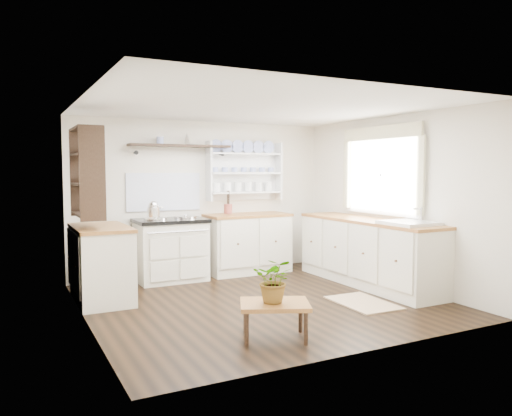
# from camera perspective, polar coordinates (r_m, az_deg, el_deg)

# --- Properties ---
(floor) EXTENTS (4.00, 3.80, 0.01)m
(floor) POSITION_cam_1_polar(r_m,az_deg,el_deg) (6.09, 0.62, -10.56)
(floor) COLOR black
(floor) RESTS_ON ground
(wall_back) EXTENTS (4.00, 0.02, 2.30)m
(wall_back) POSITION_cam_1_polar(r_m,az_deg,el_deg) (7.63, -6.03, 1.20)
(wall_back) COLOR silver
(wall_back) RESTS_ON ground
(wall_right) EXTENTS (0.02, 3.80, 2.30)m
(wall_right) POSITION_cam_1_polar(r_m,az_deg,el_deg) (7.05, 15.16, 0.81)
(wall_right) COLOR silver
(wall_right) RESTS_ON ground
(wall_left) EXTENTS (0.02, 3.80, 2.30)m
(wall_left) POSITION_cam_1_polar(r_m,az_deg,el_deg) (5.28, -18.97, -0.41)
(wall_left) COLOR silver
(wall_left) RESTS_ON ground
(ceiling) EXTENTS (4.00, 3.80, 0.01)m
(ceiling) POSITION_cam_1_polar(r_m,az_deg,el_deg) (5.93, 0.64, 11.46)
(ceiling) COLOR white
(ceiling) RESTS_ON wall_back
(window) EXTENTS (0.08, 1.55, 1.22)m
(window) POSITION_cam_1_polar(r_m,az_deg,el_deg) (7.12, 14.11, 4.20)
(window) COLOR white
(window) RESTS_ON wall_right
(aga_cooker) EXTENTS (0.98, 0.69, 0.91)m
(aga_cooker) POSITION_cam_1_polar(r_m,az_deg,el_deg) (7.19, -9.68, -4.66)
(aga_cooker) COLOR beige
(aga_cooker) RESTS_ON floor
(back_cabinets) EXTENTS (1.27, 0.63, 0.90)m
(back_cabinets) POSITION_cam_1_polar(r_m,az_deg,el_deg) (7.66, -0.98, -3.95)
(back_cabinets) COLOR beige
(back_cabinets) RESTS_ON floor
(right_cabinets) EXTENTS (0.62, 2.43, 0.90)m
(right_cabinets) POSITION_cam_1_polar(r_m,az_deg,el_deg) (7.01, 12.68, -4.84)
(right_cabinets) COLOR beige
(right_cabinets) RESTS_ON floor
(belfast_sink) EXTENTS (0.55, 0.60, 0.45)m
(belfast_sink) POSITION_cam_1_polar(r_m,az_deg,el_deg) (6.41, 17.03, -2.71)
(belfast_sink) COLOR white
(belfast_sink) RESTS_ON right_cabinets
(left_cabinets) EXTENTS (0.62, 1.13, 0.90)m
(left_cabinets) POSITION_cam_1_polar(r_m,az_deg,el_deg) (6.29, -17.27, -5.97)
(left_cabinets) COLOR beige
(left_cabinets) RESTS_ON floor
(plate_rack) EXTENTS (1.20, 0.22, 0.90)m
(plate_rack) POSITION_cam_1_polar(r_m,az_deg,el_deg) (7.84, -1.51, 4.27)
(plate_rack) COLOR white
(plate_rack) RESTS_ON wall_back
(high_shelf) EXTENTS (1.50, 0.29, 0.16)m
(high_shelf) POSITION_cam_1_polar(r_m,az_deg,el_deg) (7.37, -8.65, 6.96)
(high_shelf) COLOR black
(high_shelf) RESTS_ON wall_back
(left_shelving) EXTENTS (0.28, 0.80, 1.05)m
(left_shelving) POSITION_cam_1_polar(r_m,az_deg,el_deg) (6.17, -18.78, 3.97)
(left_shelving) COLOR black
(left_shelving) RESTS_ON wall_left
(kettle) EXTENTS (0.17, 0.17, 0.21)m
(kettle) POSITION_cam_1_polar(r_m,az_deg,el_deg) (6.93, -11.66, -0.14)
(kettle) COLOR silver
(kettle) RESTS_ON aga_cooker
(utensil_crock) EXTENTS (0.12, 0.12, 0.14)m
(utensil_crock) POSITION_cam_1_polar(r_m,az_deg,el_deg) (7.56, -3.21, -0.10)
(utensil_crock) COLOR brown
(utensil_crock) RESTS_ON back_cabinets
(center_table) EXTENTS (0.76, 0.67, 0.34)m
(center_table) POSITION_cam_1_polar(r_m,az_deg,el_deg) (4.72, 2.15, -11.25)
(center_table) COLOR brown
(center_table) RESTS_ON floor
(potted_plant) EXTENTS (0.50, 0.49, 0.42)m
(potted_plant) POSITION_cam_1_polar(r_m,az_deg,el_deg) (4.65, 2.16, -8.23)
(potted_plant) COLOR #3F7233
(potted_plant) RESTS_ON center_table
(floor_rug) EXTENTS (0.58, 0.87, 0.02)m
(floor_rug) POSITION_cam_1_polar(r_m,az_deg,el_deg) (6.10, 12.13, -10.55)
(floor_rug) COLOR #958157
(floor_rug) RESTS_ON floor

